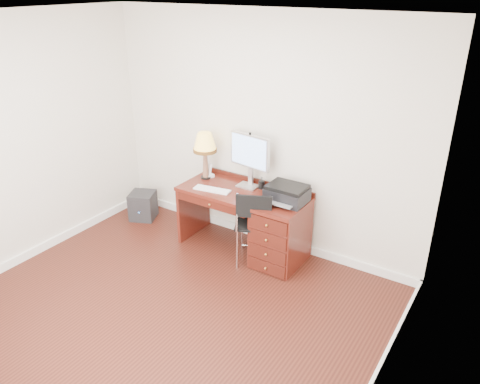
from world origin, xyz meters
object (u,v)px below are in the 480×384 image
Objects in this scene: monitor at (249,154)px; leg_lamp at (205,145)px; phone at (210,173)px; desk at (267,225)px; equipment_box at (143,205)px; printer at (287,194)px; chair at (253,220)px.

monitor is 1.09× the size of leg_lamp.
monitor is at bearing 8.98° from leg_lamp.
desk is at bearing 7.89° from phone.
leg_lamp is 3.25× the size of phone.
equipment_box is (-0.96, -0.15, -0.99)m from leg_lamp.
printer is at bearing -5.00° from monitor.
phone is 0.92m from chair.
desk reaches higher than equipment_box.
monitor is 1.70× the size of equipment_box.
desk is at bearing -22.35° from equipment_box.
chair is (-0.08, -0.19, 0.14)m from desk.
monitor is 0.64m from phone.
desk is 2.62× the size of leg_lamp.
desk is 3.49× the size of printer.
printer is 1.17m from leg_lamp.
leg_lamp is at bearing -15.30° from equipment_box.
monitor reaches higher than leg_lamp.
equipment_box is (-0.98, -0.20, -0.62)m from phone.
printer is at bearing -2.36° from leg_lamp.
desk is 0.83m from monitor.
leg_lamp reaches higher than phone.
desk is at bearing -18.12° from monitor.
chair is (-0.29, -0.24, -0.29)m from printer.
monitor is 0.65m from printer.
chair is at bearing -139.93° from printer.
phone is at bearing 133.79° from chair.
equipment_box is at bearing 151.82° from chair.
chair is 2.46× the size of equipment_box.
printer reaches higher than desk.
desk is 0.25m from chair.
monitor is at bearing -15.22° from equipment_box.
chair is (0.84, -0.28, -0.62)m from leg_lamp.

